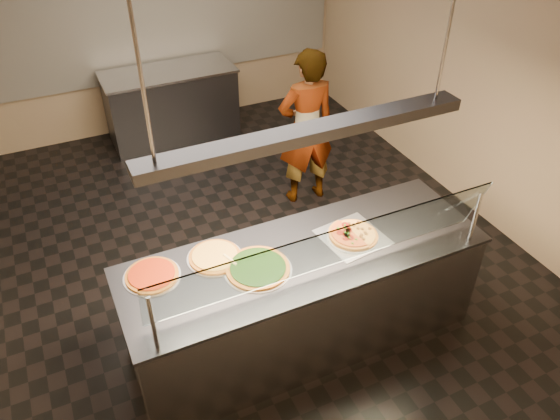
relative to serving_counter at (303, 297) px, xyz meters
name	(u,v)px	position (x,y,z in m)	size (l,w,h in m)	color
ground	(249,244)	(0.06, 1.32, -0.48)	(5.00, 6.00, 0.02)	black
wall_back	(155,15)	(0.06, 4.33, 1.03)	(5.00, 0.02, 3.00)	#9B8764
wall_front	(484,372)	(0.06, -1.69, 1.03)	(5.00, 0.02, 3.00)	#9B8764
wall_right	(470,64)	(2.57, 1.32, 1.03)	(0.02, 6.00, 3.00)	#9B8764
tile_band	(157,31)	(0.06, 4.30, 0.83)	(4.90, 0.02, 1.20)	silver
serving_counter	(303,297)	(0.00, 0.00, 0.00)	(2.81, 0.94, 0.93)	#B7B7BC
sneeze_guard	(329,250)	(0.00, -0.34, 0.76)	(2.57, 0.18, 0.54)	#B7B7BC
perforated_tray	(352,236)	(0.43, 0.01, 0.47)	(0.51, 0.51, 0.01)	silver
half_pizza_pepperoni	(343,236)	(0.34, 0.01, 0.50)	(0.23, 0.40, 0.05)	brown
half_pizza_sausage	(363,231)	(0.52, 0.01, 0.49)	(0.23, 0.40, 0.04)	brown
pizza_spinach	(258,268)	(-0.39, -0.01, 0.48)	(0.50, 0.50, 0.03)	silver
pizza_cheese	(215,256)	(-0.63, 0.24, 0.48)	(0.42, 0.42, 0.03)	silver
pizza_tomato	(152,275)	(-1.10, 0.24, 0.48)	(0.41, 0.41, 0.03)	silver
pizza_spatula	(238,260)	(-0.50, 0.11, 0.49)	(0.23, 0.22, 0.02)	#B7B7BC
prep_table	(172,104)	(0.03, 3.87, 0.00)	(1.69, 0.74, 0.93)	#3A3A3F
worker	(306,129)	(0.97, 1.84, 0.41)	(0.64, 0.42, 1.75)	#29262E
heat_lamp_housing	(309,133)	(0.00, 0.00, 1.48)	(2.30, 0.18, 0.08)	#3A3A3F
lamp_rod_left	(141,79)	(-1.00, 0.00, 2.03)	(0.02, 0.02, 1.01)	#B7B7BC
lamp_rod_right	(449,26)	(1.00, 0.00, 2.03)	(0.02, 0.02, 1.01)	#B7B7BC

